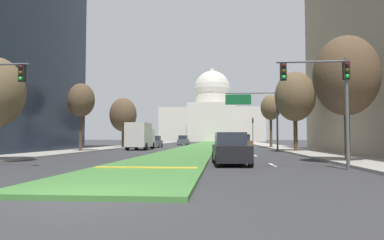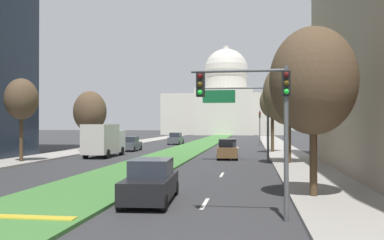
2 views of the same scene
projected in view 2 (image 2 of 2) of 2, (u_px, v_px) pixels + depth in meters
ground_plane at (203, 144)px, 68.12m from camera, size 273.77×273.77×0.00m
grass_median at (198, 145)px, 61.97m from camera, size 5.12×112.00×0.14m
median_curb_nose at (9, 217)px, 13.89m from camera, size 4.61×0.50×0.04m
lane_dashes_right at (230, 161)px, 36.48m from camera, size 0.16×42.49×0.01m
sidewalk_left at (108, 147)px, 57.47m from camera, size 4.00×112.00×0.15m
sidewalk_right at (280, 148)px, 54.14m from camera, size 4.00×112.00×0.15m
capitol_building at (226, 104)px, 129.01m from camera, size 37.78×22.17×27.44m
traffic_light_near_right at (260, 108)px, 14.00m from camera, size 3.34×0.35×5.20m
traffic_light_far_right at (260, 123)px, 62.03m from camera, size 0.28×0.35×5.20m
overhead_guide_sign at (243, 107)px, 35.54m from camera, size 5.65×0.20×6.50m
street_tree_right_near at (313, 81)px, 18.02m from camera, size 3.75×3.75×7.47m
street_tree_left_mid at (21, 100)px, 34.55m from camera, size 2.73×2.73×7.02m
street_tree_right_mid at (288, 94)px, 33.33m from camera, size 4.08×4.08×8.25m
street_tree_left_far at (90, 112)px, 47.35m from camera, size 3.73×3.73×6.97m
street_tree_right_far at (272, 103)px, 46.40m from camera, size 2.82×2.82×7.44m
sedan_lead_stopped at (151, 182)px, 17.38m from camera, size 2.16×4.72×1.77m
sedan_midblock at (227, 150)px, 38.58m from camera, size 2.06×4.32×1.85m
sedan_distant at (131, 144)px, 49.90m from camera, size 1.99×4.33×1.72m
sedan_far_horizon at (176, 139)px, 65.69m from camera, size 1.99×4.28×1.87m
box_truck_delivery at (104, 140)px, 40.79m from camera, size 2.40×6.40×3.20m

